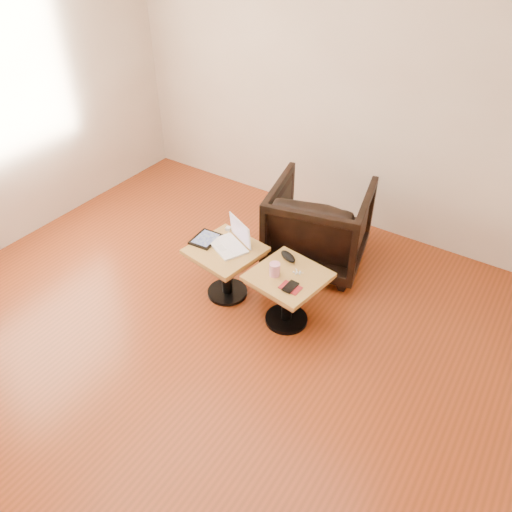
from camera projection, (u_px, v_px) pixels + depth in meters
The scene contains 11 objects.
room_shell at pixel (171, 187), 2.78m from camera, with size 4.52×4.52×2.71m.
side_table_left at pixel (226, 261), 3.90m from camera, with size 0.57×0.57×0.45m.
side_table_right at pixel (288, 287), 3.65m from camera, with size 0.57×0.57×0.45m.
laptop at pixel (232, 241), 3.84m from camera, with size 0.37×0.33×0.21m.
tablet at pixel (206, 239), 3.92m from camera, with size 0.20×0.25×0.02m.
charging_adapter at pixel (228, 229), 4.03m from camera, with size 0.04×0.04×0.02m, color white.
glasses_case at pixel (288, 256), 3.71m from camera, with size 0.16×0.07×0.05m, color black.
striped_cup at pixel (275, 269), 3.55m from camera, with size 0.08×0.08×0.10m, color #E63D87.
earbuds_tangle at pixel (297, 272), 3.59m from camera, with size 0.07×0.06×0.01m.
phone_on_sleeve at pixel (290, 287), 3.46m from camera, with size 0.15×0.13×0.02m.
armchair at pixel (319, 225), 4.24m from camera, with size 0.79×0.82×0.74m, color black.
Camera 1 is at (1.75, -1.78, 2.73)m, focal length 35.00 mm.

